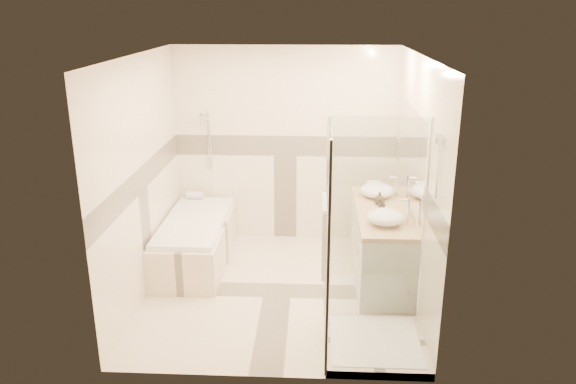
{
  "coord_description": "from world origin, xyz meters",
  "views": [
    {
      "loc": [
        0.39,
        -5.45,
        2.96
      ],
      "look_at": [
        0.1,
        0.25,
        1.05
      ],
      "focal_mm": 35.0,
      "sensor_mm": 36.0,
      "label": 1
    }
  ],
  "objects_px": {
    "bathtub": "(196,239)",
    "vessel_sink_near": "(377,190)",
    "vessel_sink_far": "(386,217)",
    "amenity_bottle_a": "(382,205)",
    "vanity": "(381,245)",
    "amenity_bottle_b": "(380,198)",
    "shower_enclosure": "(363,295)"
  },
  "relations": [
    {
      "from": "vessel_sink_far",
      "to": "amenity_bottle_a",
      "type": "xyz_separation_m",
      "value": [
        0.0,
        0.36,
        -0.01
      ]
    },
    {
      "from": "vanity",
      "to": "amenity_bottle_a",
      "type": "xyz_separation_m",
      "value": [
        -0.02,
        -0.07,
        0.49
      ]
    },
    {
      "from": "shower_enclosure",
      "to": "amenity_bottle_a",
      "type": "relative_size",
      "value": 14.36
    },
    {
      "from": "bathtub",
      "to": "amenity_bottle_a",
      "type": "distance_m",
      "value": 2.26
    },
    {
      "from": "bathtub",
      "to": "amenity_bottle_a",
      "type": "bearing_deg",
      "value": -11.1
    },
    {
      "from": "amenity_bottle_a",
      "to": "vessel_sink_far",
      "type": "bearing_deg",
      "value": -90.0
    },
    {
      "from": "bathtub",
      "to": "vessel_sink_near",
      "type": "bearing_deg",
      "value": 2.05
    },
    {
      "from": "vanity",
      "to": "amenity_bottle_a",
      "type": "bearing_deg",
      "value": -106.36
    },
    {
      "from": "shower_enclosure",
      "to": "vessel_sink_far",
      "type": "xyz_separation_m",
      "value": [
        0.27,
        0.85,
        0.42
      ]
    },
    {
      "from": "shower_enclosure",
      "to": "amenity_bottle_a",
      "type": "xyz_separation_m",
      "value": [
        0.27,
        1.2,
        0.42
      ]
    },
    {
      "from": "bathtub",
      "to": "amenity_bottle_b",
      "type": "height_order",
      "value": "amenity_bottle_b"
    },
    {
      "from": "vanity",
      "to": "shower_enclosure",
      "type": "relative_size",
      "value": 0.79
    },
    {
      "from": "vanity",
      "to": "amenity_bottle_b",
      "type": "bearing_deg",
      "value": 97.44
    },
    {
      "from": "vanity",
      "to": "vessel_sink_near",
      "type": "relative_size",
      "value": 4.14
    },
    {
      "from": "bathtub",
      "to": "vessel_sink_near",
      "type": "relative_size",
      "value": 4.35
    },
    {
      "from": "vessel_sink_near",
      "to": "vessel_sink_far",
      "type": "distance_m",
      "value": 0.85
    },
    {
      "from": "shower_enclosure",
      "to": "vessel_sink_near",
      "type": "relative_size",
      "value": 5.21
    },
    {
      "from": "vessel_sink_near",
      "to": "bathtub",
      "type": "bearing_deg",
      "value": -177.95
    },
    {
      "from": "vanity",
      "to": "shower_enclosure",
      "type": "bearing_deg",
      "value": -102.97
    },
    {
      "from": "vessel_sink_near",
      "to": "amenity_bottle_b",
      "type": "bearing_deg",
      "value": -90.0
    },
    {
      "from": "shower_enclosure",
      "to": "vessel_sink_near",
      "type": "xyz_separation_m",
      "value": [
        0.27,
        1.7,
        0.42
      ]
    },
    {
      "from": "vessel_sink_near",
      "to": "amenity_bottle_b",
      "type": "height_order",
      "value": "vessel_sink_near"
    },
    {
      "from": "vanity",
      "to": "amenity_bottle_b",
      "type": "height_order",
      "value": "amenity_bottle_b"
    },
    {
      "from": "vanity",
      "to": "vessel_sink_far",
      "type": "xyz_separation_m",
      "value": [
        -0.02,
        -0.42,
        0.5
      ]
    },
    {
      "from": "vanity",
      "to": "bathtub",
      "type": "bearing_deg",
      "value": 170.75
    },
    {
      "from": "shower_enclosure",
      "to": "vessel_sink_far",
      "type": "distance_m",
      "value": 0.98
    },
    {
      "from": "amenity_bottle_a",
      "to": "bathtub",
      "type": "bearing_deg",
      "value": 168.9
    },
    {
      "from": "bathtub",
      "to": "vessel_sink_far",
      "type": "bearing_deg",
      "value": -19.96
    },
    {
      "from": "vanity",
      "to": "vessel_sink_far",
      "type": "relative_size",
      "value": 4.26
    },
    {
      "from": "vessel_sink_near",
      "to": "amenity_bottle_a",
      "type": "bearing_deg",
      "value": -90.0
    },
    {
      "from": "bathtub",
      "to": "amenity_bottle_b",
      "type": "relative_size",
      "value": 11.55
    },
    {
      "from": "shower_enclosure",
      "to": "amenity_bottle_b",
      "type": "height_order",
      "value": "shower_enclosure"
    }
  ]
}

